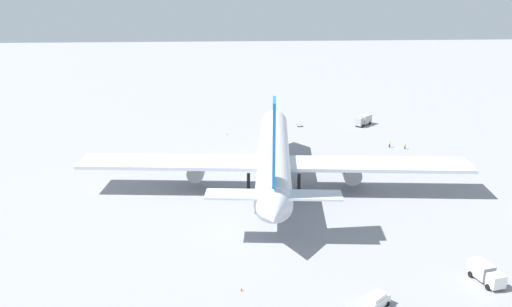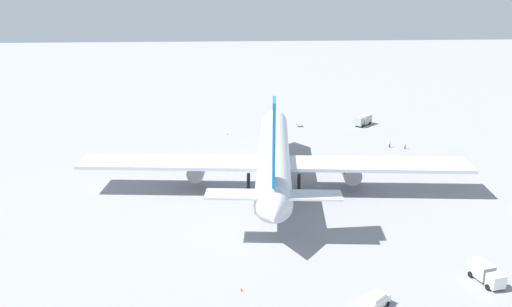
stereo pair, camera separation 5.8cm
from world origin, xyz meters
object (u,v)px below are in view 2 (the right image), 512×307
(service_truck_1, at_px, (485,273))
(traffic_cone_1, at_px, (241,289))
(service_van, at_px, (376,300))
(baggage_cart_0, at_px, (300,125))
(ground_worker_0, at_px, (390,144))
(airliner, at_px, (274,158))
(ground_worker_1, at_px, (405,146))
(service_truck_0, at_px, (363,120))
(traffic_cone_0, at_px, (227,134))

(service_truck_1, bearing_deg, traffic_cone_1, 90.27)
(traffic_cone_1, bearing_deg, service_van, -106.57)
(service_truck_1, xyz_separation_m, baggage_cart_0, (92.83, 13.87, -1.18))
(ground_worker_0, bearing_deg, airliner, 129.90)
(ground_worker_0, bearing_deg, service_truck_1, 174.60)
(service_van, height_order, ground_worker_0, service_van)
(ground_worker_0, relative_size, traffic_cone_1, 3.23)
(baggage_cart_0, height_order, ground_worker_1, ground_worker_1)
(baggage_cart_0, bearing_deg, airliner, 166.01)
(traffic_cone_1, bearing_deg, airliner, -11.84)
(airliner, bearing_deg, ground_worker_1, -54.68)
(service_truck_0, bearing_deg, service_truck_1, 176.61)
(service_truck_0, bearing_deg, traffic_cone_0, 101.24)
(service_van, bearing_deg, ground_worker_0, -17.95)
(service_van, bearing_deg, service_truck_1, -72.66)
(traffic_cone_0, xyz_separation_m, traffic_cone_1, (-84.42, -0.48, 0.00))
(service_truck_1, xyz_separation_m, ground_worker_0, (68.76, -6.50, -0.54))
(service_van, bearing_deg, service_truck_0, -13.23)
(traffic_cone_0, bearing_deg, ground_worker_1, -110.54)
(service_van, xyz_separation_m, ground_worker_1, (72.51, -27.61, -0.22))
(baggage_cart_0, xyz_separation_m, ground_worker_0, (-24.07, -20.37, 0.64))
(service_truck_1, distance_m, ground_worker_1, 67.79)
(service_truck_0, xyz_separation_m, service_truck_1, (-92.47, 5.48, -0.19))
(ground_worker_0, bearing_deg, service_truck_0, 2.46)
(airliner, relative_size, service_truck_1, 12.83)
(service_truck_0, xyz_separation_m, baggage_cart_0, (0.35, 19.35, -1.38))
(service_van, bearing_deg, baggage_cart_0, -2.14)
(service_truck_0, distance_m, traffic_cone_0, 42.21)
(service_truck_1, bearing_deg, ground_worker_1, -8.54)
(service_van, height_order, baggage_cart_0, service_van)
(service_truck_0, height_order, traffic_cone_0, service_truck_0)
(service_truck_1, relative_size, ground_worker_1, 3.91)
(service_van, xyz_separation_m, traffic_cone_0, (89.73, 18.35, -0.76))
(service_van, distance_m, traffic_cone_0, 91.59)
(service_truck_1, bearing_deg, service_truck_0, -3.39)
(service_truck_1, bearing_deg, airliner, 33.23)
(airliner, height_order, ground_worker_1, airliner)
(ground_worker_0, bearing_deg, baggage_cart_0, 40.24)
(ground_worker_1, distance_m, traffic_cone_1, 81.15)
(service_truck_0, bearing_deg, traffic_cone_1, 156.18)
(airliner, xyz_separation_m, service_truck_0, (51.56, -32.29, -5.00))
(ground_worker_0, relative_size, ground_worker_1, 1.10)
(traffic_cone_1, bearing_deg, ground_worker_1, -34.09)
(airliner, xyz_separation_m, baggage_cart_0, (51.91, -12.93, -6.38))
(service_truck_0, height_order, ground_worker_1, service_truck_0)
(service_truck_1, height_order, service_van, service_truck_1)
(service_truck_0, height_order, ground_worker_0, service_truck_0)
(airliner, relative_size, baggage_cart_0, 24.71)
(service_van, relative_size, traffic_cone_0, 7.87)
(airliner, xyz_separation_m, service_truck_1, (-40.91, -26.80, -5.20))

